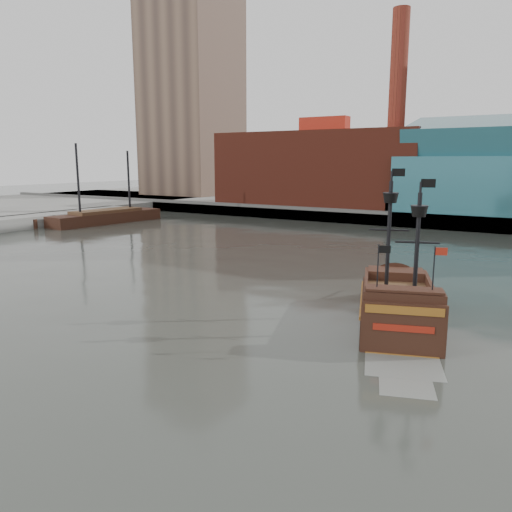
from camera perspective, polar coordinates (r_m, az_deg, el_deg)
The scene contains 7 objects.
ground at distance 33.38m, azimuth -8.49°, elevation -9.02°, with size 400.00×400.00×0.00m, color #2C302A.
promenade_far at distance 118.19m, azimuth 21.42°, elevation 5.08°, with size 220.00×60.00×2.00m, color slate.
seawall at distance 89.39m, azimuth 18.06°, elevation 3.88°, with size 220.00×1.00×2.60m, color #4C4C49.
pier at distance 95.66m, azimuth -23.97°, elevation 3.72°, with size 6.00×40.00×2.00m, color slate.
skyline at distance 110.40m, azimuth 24.35°, elevation 16.80°, with size 149.00×45.00×62.00m.
pirate_ship at distance 36.33m, azimuth 15.89°, elevation -5.94°, with size 9.22×16.07×11.53m.
docked_vessel at distance 96.12m, azimuth -16.70°, elevation 4.19°, with size 6.91×22.29×14.92m.
Camera 1 is at (20.31, -23.98, 11.25)m, focal length 35.00 mm.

